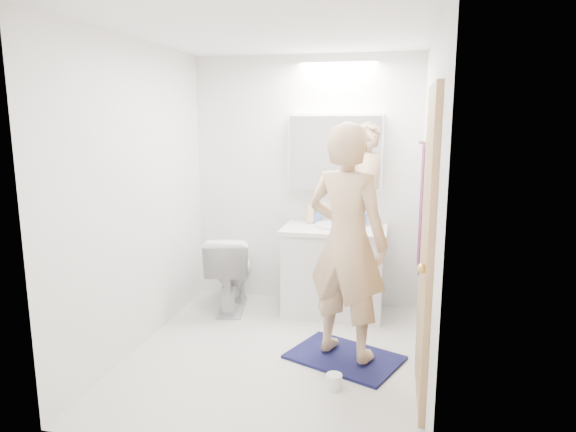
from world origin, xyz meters
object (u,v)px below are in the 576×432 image
(vanity_cabinet, at_px, (334,272))
(toilet, at_px, (231,272))
(toothbrush_cup, at_px, (362,220))
(soap_bottle_b, at_px, (316,215))
(toilet_paper_roll, at_px, (334,381))
(person, at_px, (347,242))
(soap_bottle_a, at_px, (310,211))
(medicine_cabinet, at_px, (335,152))

(vanity_cabinet, height_order, toilet, vanity_cabinet)
(toothbrush_cup, bearing_deg, soap_bottle_b, 177.38)
(vanity_cabinet, xyz_separation_m, soap_bottle_b, (-0.20, 0.18, 0.51))
(toilet, bearing_deg, toilet_paper_roll, 122.12)
(toothbrush_cup, bearing_deg, person, -91.46)
(person, relative_size, soap_bottle_b, 11.14)
(person, xyz_separation_m, toothbrush_cup, (0.03, 1.09, -0.04))
(toilet_paper_roll, bearing_deg, soap_bottle_b, 104.00)
(toilet, xyz_separation_m, toothbrush_cup, (1.21, 0.28, 0.50))
(toilet, bearing_deg, toothbrush_cup, -177.81)
(soap_bottle_a, relative_size, toothbrush_cup, 2.11)
(vanity_cabinet, relative_size, soap_bottle_a, 3.85)
(person, distance_m, toothbrush_cup, 1.09)
(vanity_cabinet, distance_m, medicine_cabinet, 1.13)
(vanity_cabinet, distance_m, person, 1.09)
(soap_bottle_b, bearing_deg, toothbrush_cup, -2.62)
(vanity_cabinet, bearing_deg, medicine_cabinet, 98.22)
(vanity_cabinet, distance_m, toilet, 0.98)
(toothbrush_cup, bearing_deg, soap_bottle_a, -178.83)
(toilet, distance_m, soap_bottle_b, 0.98)
(toothbrush_cup, height_order, toilet_paper_roll, toothbrush_cup)
(vanity_cabinet, bearing_deg, soap_bottle_b, 138.18)
(vanity_cabinet, relative_size, toothbrush_cup, 8.14)
(medicine_cabinet, xyz_separation_m, person, (0.24, -1.14, -0.59))
(soap_bottle_b, height_order, toothbrush_cup, soap_bottle_b)
(medicine_cabinet, bearing_deg, person, -78.18)
(vanity_cabinet, relative_size, toilet_paper_roll, 8.18)
(medicine_cabinet, relative_size, toilet, 1.20)
(toilet, xyz_separation_m, soap_bottle_b, (0.77, 0.30, 0.53))
(toilet, distance_m, soap_bottle_a, 0.96)
(soap_bottle_a, distance_m, toilet_paper_roll, 1.82)
(toilet, height_order, toothbrush_cup, toothbrush_cup)
(vanity_cabinet, bearing_deg, toilet, -173.27)
(vanity_cabinet, bearing_deg, toothbrush_cup, 34.09)
(soap_bottle_a, bearing_deg, vanity_cabinet, -30.51)
(soap_bottle_a, distance_m, soap_bottle_b, 0.07)
(medicine_cabinet, distance_m, toilet_paper_roll, 2.16)
(soap_bottle_b, bearing_deg, toilet, -159.14)
(soap_bottle_a, bearing_deg, toilet, -159.81)
(toilet, xyz_separation_m, soap_bottle_a, (0.72, 0.27, 0.57))
(vanity_cabinet, relative_size, soap_bottle_b, 5.79)
(person, bearing_deg, toilet, -11.60)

